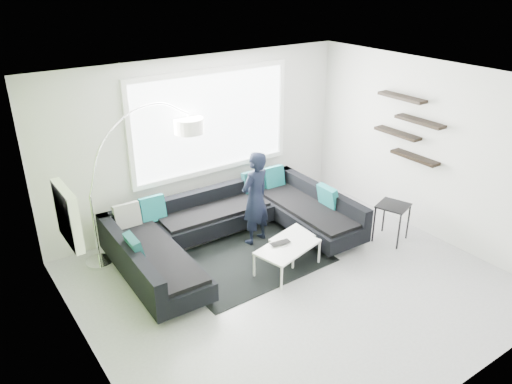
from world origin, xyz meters
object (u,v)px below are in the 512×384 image
at_px(coffee_table, 292,250).
at_px(person, 255,198).
at_px(side_table, 391,223).
at_px(sectional_sofa, 236,231).
at_px(laptop, 282,245).
at_px(arc_lamp, 90,196).

distance_m(coffee_table, person, 1.00).
bearing_deg(coffee_table, side_table, -27.31).
distance_m(coffee_table, side_table, 1.76).
relative_size(sectional_sofa, coffee_table, 2.98).
relative_size(coffee_table, side_table, 1.95).
xyz_separation_m(side_table, laptop, (-1.96, 0.33, 0.10)).
distance_m(sectional_sofa, person, 0.59).
distance_m(sectional_sofa, arc_lamp, 2.21).
height_order(sectional_sofa, arc_lamp, arc_lamp).
relative_size(side_table, laptop, 1.93).
height_order(sectional_sofa, side_table, sectional_sofa).
xyz_separation_m(arc_lamp, person, (2.28, -0.79, -0.35)).
bearing_deg(side_table, arc_lamp, 154.03).
bearing_deg(arc_lamp, sectional_sofa, -31.50).
bearing_deg(person, arc_lamp, -33.95).
relative_size(sectional_sofa, arc_lamp, 1.63).
distance_m(sectional_sofa, laptop, 0.87).
height_order(sectional_sofa, coffee_table, sectional_sofa).
bearing_deg(coffee_table, sectional_sofa, 109.12).
bearing_deg(arc_lamp, side_table, -33.33).
relative_size(coffee_table, arc_lamp, 0.55).
distance_m(arc_lamp, laptop, 2.81).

